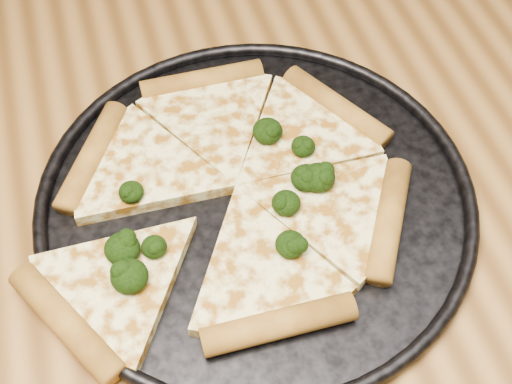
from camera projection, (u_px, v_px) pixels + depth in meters
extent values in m
cube|color=olive|center=(149.00, 209.00, 0.63)|extent=(1.20, 0.90, 0.04)
cube|color=brown|center=(425.00, 86.00, 1.24)|extent=(0.06, 0.06, 0.71)
cylinder|color=black|center=(256.00, 201.00, 0.60)|extent=(0.37, 0.37, 0.01)
torus|color=black|center=(256.00, 196.00, 0.60)|extent=(0.39, 0.39, 0.01)
cylinder|color=#B4812D|center=(336.00, 106.00, 0.65)|extent=(0.08, 0.12, 0.02)
cylinder|color=#B4812D|center=(202.00, 81.00, 0.67)|extent=(0.12, 0.03, 0.02)
cylinder|color=#B4812D|center=(92.00, 156.00, 0.62)|extent=(0.08, 0.12, 0.02)
cylinder|color=#B4812D|center=(66.00, 322.00, 0.52)|extent=(0.08, 0.12, 0.02)
cylinder|color=#B4812D|center=(279.00, 324.00, 0.52)|extent=(0.12, 0.03, 0.02)
cylinder|color=#B4812D|center=(389.00, 220.00, 0.58)|extent=(0.08, 0.12, 0.02)
ellipsoid|color=black|center=(306.00, 178.00, 0.59)|extent=(0.03, 0.03, 0.02)
ellipsoid|color=black|center=(290.00, 244.00, 0.55)|extent=(0.03, 0.03, 0.02)
ellipsoid|color=black|center=(131.00, 192.00, 0.58)|extent=(0.02, 0.02, 0.02)
ellipsoid|color=black|center=(154.00, 247.00, 0.55)|extent=(0.02, 0.02, 0.02)
ellipsoid|color=black|center=(268.00, 131.00, 0.62)|extent=(0.03, 0.03, 0.02)
ellipsoid|color=black|center=(129.00, 276.00, 0.53)|extent=(0.03, 0.03, 0.02)
ellipsoid|color=black|center=(286.00, 203.00, 0.58)|extent=(0.02, 0.02, 0.02)
ellipsoid|color=black|center=(303.00, 146.00, 0.61)|extent=(0.02, 0.02, 0.02)
ellipsoid|color=black|center=(122.00, 249.00, 0.55)|extent=(0.03, 0.03, 0.02)
ellipsoid|color=black|center=(319.00, 177.00, 0.59)|extent=(0.03, 0.03, 0.02)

